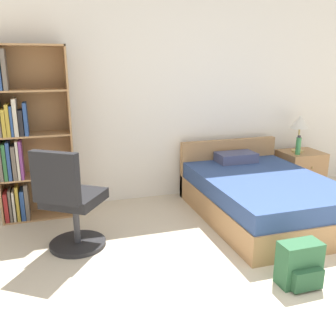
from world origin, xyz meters
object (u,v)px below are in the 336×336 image
bed (261,195)px  backpack_green (300,265)px  water_bottle (298,146)px  office_chair (70,204)px  nightstand (300,170)px  table_lamp (300,123)px  bookshelf (22,139)px

bed → backpack_green: size_ratio=5.25×
water_bottle → backpack_green: water_bottle is taller
office_chair → nightstand: bearing=15.6°
table_lamp → bed: bearing=-144.1°
office_chair → table_lamp: 3.27m
office_chair → backpack_green: (1.70, -1.14, -0.30)m
bookshelf → backpack_green: 3.06m
bed → nightstand: (1.04, 0.69, 0.01)m
office_chair → water_bottle: bearing=14.2°
office_chair → water_bottle: size_ratio=3.91×
bed → nightstand: 1.24m
nightstand → water_bottle: (-0.16, -0.12, 0.39)m
bookshelf → bed: 2.74m
bed → office_chair: (-2.14, -0.20, 0.22)m
bed → backpack_green: 1.41m
nightstand → table_lamp: (-0.06, 0.02, 0.66)m
bed → backpack_green: bearing=-108.2°
nightstand → table_lamp: 0.67m
bookshelf → water_bottle: bearing=-3.0°
nightstand → table_lamp: size_ratio=1.07×
table_lamp → nightstand: bearing=-20.5°
office_chair → nightstand: 3.30m
office_chair → table_lamp: bearing=16.2°
table_lamp → water_bottle: table_lamp is taller
bed → office_chair: size_ratio=1.89×
nightstand → water_bottle: size_ratio=2.11×
water_bottle → backpack_green: (-1.32, -1.90, -0.48)m
bed → nightstand: size_ratio=3.51×
bed → backpack_green: bed is taller
bookshelf → office_chair: size_ratio=1.89×
office_chair → backpack_green: size_ratio=2.77×
bookshelf → water_bottle: 3.45m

